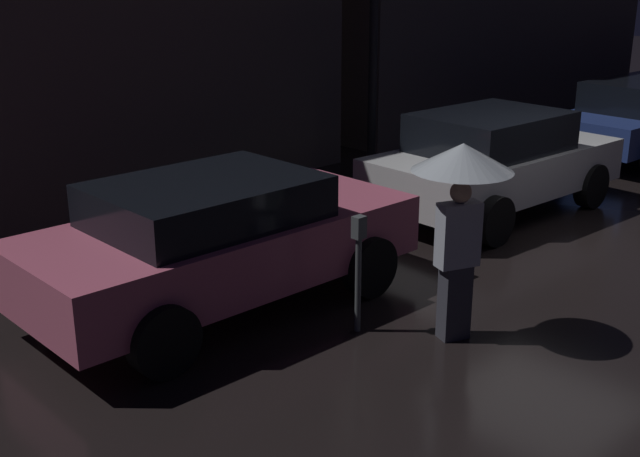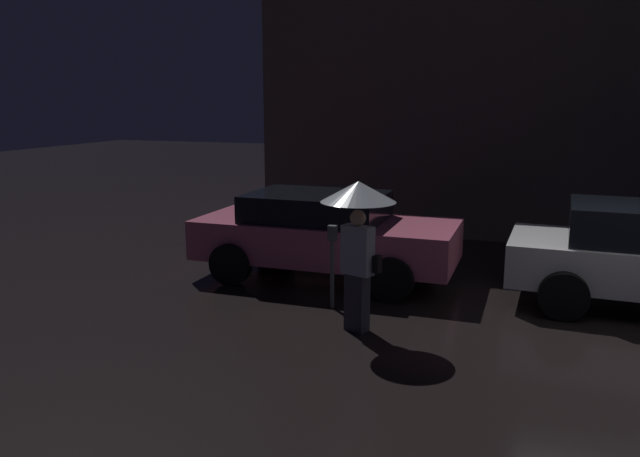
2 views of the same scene
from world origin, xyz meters
The scene contains 5 objects.
ground_plane centered at (0.00, 0.00, 0.00)m, with size 60.00×60.00×0.00m, color black.
building_facade_left centered at (-3.12, 6.50, 3.26)m, with size 8.20×3.00×6.52m.
parked_car_pink centered at (-4.48, 1.31, 0.76)m, with size 4.25×2.03×1.41m.
pedestrian_with_umbrella centered at (-3.28, -0.88, 1.52)m, with size 0.95×0.95×1.94m.
parking_meter centered at (-3.86, -0.14, 0.75)m, with size 0.12×0.10×1.20m.
Camera 2 is at (-1.20, -8.25, 2.94)m, focal length 35.00 mm.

